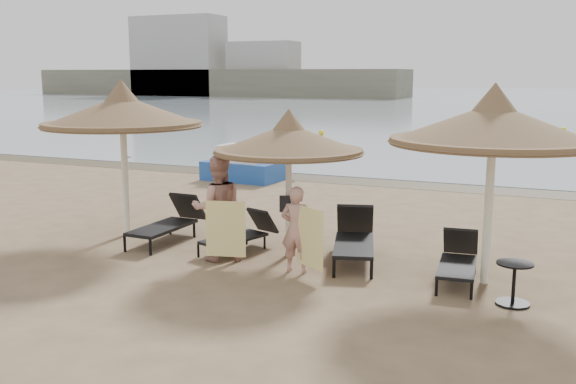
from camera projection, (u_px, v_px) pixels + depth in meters
name	position (u px, v px, depth m)	size (l,w,h in m)	color
ground	(240.00, 260.00, 11.94)	(160.00, 160.00, 0.00)	#8C7152
sea	(521.00, 100.00, 84.22)	(200.00, 140.00, 0.03)	gray
wet_sand_strip	(376.00, 182.00, 20.43)	(200.00, 1.60, 0.01)	brown
far_shore	(335.00, 77.00, 91.46)	(150.00, 54.80, 12.00)	#736E56
palapa_left	(122.00, 112.00, 13.31)	(3.33, 3.33, 3.30)	white
palapa_center	(289.00, 139.00, 11.82)	(2.81, 2.81, 2.78)	white
palapa_right	(493.00, 125.00, 10.13)	(3.31, 3.31, 3.28)	white
lounger_far_left	(170.00, 221.00, 13.24)	(0.72, 2.04, 0.90)	black
lounger_near_left	(242.00, 233.00, 12.52)	(1.07, 1.77, 0.76)	black
lounger_near_right	(354.00, 237.00, 11.87)	(1.25, 2.21, 0.94)	black
lounger_far_right	(458.00, 259.00, 10.73)	(0.74, 1.80, 0.78)	black
side_table	(514.00, 285.00, 9.57)	(0.54, 0.54, 0.65)	black
person_left	(218.00, 200.00, 11.73)	(1.04, 0.68, 2.27)	tan
person_right	(296.00, 223.00, 11.04)	(0.81, 0.53, 1.77)	tan
towel_left	(226.00, 229.00, 11.36)	(0.71, 0.20, 1.01)	yellow
towel_right	(310.00, 238.00, 10.71)	(0.63, 0.41, 1.03)	yellow
bag_patterned	(292.00, 197.00, 12.18)	(0.28, 0.18, 0.33)	silver
bag_dark	(285.00, 204.00, 11.89)	(0.23, 0.15, 0.31)	black
pedal_boat	(242.00, 167.00, 20.81)	(2.56, 1.64, 1.14)	#1E4FAB
buoy_left	(321.00, 133.00, 35.73)	(0.31, 0.31, 0.31)	yellow
buoy_mid	(563.00, 130.00, 37.35)	(0.35, 0.35, 0.35)	yellow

